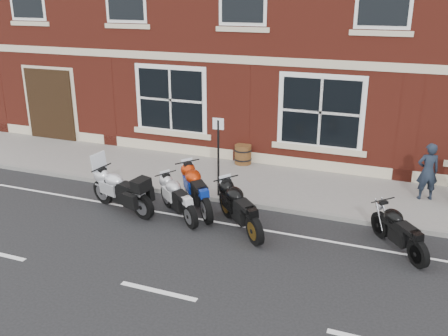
# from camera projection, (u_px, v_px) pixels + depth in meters

# --- Properties ---
(ground) EXTENTS (80.00, 80.00, 0.00)m
(ground) POSITION_uv_depth(u_px,v_px,m) (218.00, 226.00, 12.09)
(ground) COLOR black
(ground) RESTS_ON ground
(sidewalk) EXTENTS (30.00, 3.00, 0.12)m
(sidewalk) POSITION_uv_depth(u_px,v_px,m) (256.00, 182.00, 14.71)
(sidewalk) COLOR slate
(sidewalk) RESTS_ON ground
(kerb) EXTENTS (30.00, 0.16, 0.12)m
(kerb) POSITION_uv_depth(u_px,v_px,m) (238.00, 202.00, 13.32)
(kerb) COLOR slate
(kerb) RESTS_ON ground
(moto_touring_silver) EXTENTS (2.15, 0.84, 1.46)m
(moto_touring_silver) POSITION_uv_depth(u_px,v_px,m) (121.00, 189.00, 12.81)
(moto_touring_silver) COLOR black
(moto_touring_silver) RESTS_ON ground
(moto_sport_red) EXTENTS (1.58, 1.88, 1.04)m
(moto_sport_red) POSITION_uv_depth(u_px,v_px,m) (198.00, 188.00, 12.83)
(moto_sport_red) COLOR black
(moto_sport_red) RESTS_ON ground
(moto_sport_black) EXTENTS (1.67, 1.73, 1.02)m
(moto_sport_black) POSITION_uv_depth(u_px,v_px,m) (241.00, 206.00, 11.77)
(moto_sport_black) COLOR black
(moto_sport_black) RESTS_ON ground
(moto_sport_silver) EXTENTS (1.65, 1.42, 0.92)m
(moto_sport_silver) POSITION_uv_depth(u_px,v_px,m) (179.00, 197.00, 12.46)
(moto_sport_silver) COLOR black
(moto_sport_silver) RESTS_ON ground
(moto_naked_black) EXTENTS (1.31, 1.68, 0.91)m
(moto_naked_black) POSITION_uv_depth(u_px,v_px,m) (399.00, 228.00, 10.81)
(moto_naked_black) COLOR black
(moto_naked_black) RESTS_ON ground
(pedestrian_left) EXTENTS (0.66, 0.53, 1.56)m
(pedestrian_left) POSITION_uv_depth(u_px,v_px,m) (428.00, 171.00, 13.13)
(pedestrian_left) COLOR black
(pedestrian_left) RESTS_ON sidewalk
(barrel_planter) EXTENTS (0.56, 0.56, 0.62)m
(barrel_planter) POSITION_uv_depth(u_px,v_px,m) (243.00, 154.00, 16.02)
(barrel_planter) COLOR #553E16
(barrel_planter) RESTS_ON sidewalk
(parking_sign) EXTENTS (0.31, 0.06, 2.16)m
(parking_sign) POSITION_uv_depth(u_px,v_px,m) (218.00, 152.00, 13.20)
(parking_sign) COLOR black
(parking_sign) RESTS_ON sidewalk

